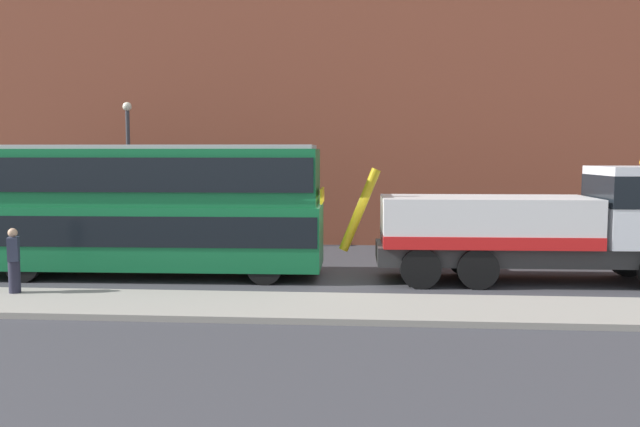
# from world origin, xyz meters

# --- Properties ---
(ground_plane) EXTENTS (120.00, 120.00, 0.00)m
(ground_plane) POSITION_xyz_m (0.00, 0.00, 0.00)
(ground_plane) COLOR #38383D
(near_kerb) EXTENTS (60.00, 2.80, 0.15)m
(near_kerb) POSITION_xyz_m (0.00, -4.20, 0.07)
(near_kerb) COLOR gray
(near_kerb) RESTS_ON ground_plane
(building_facade) EXTENTS (60.00, 1.50, 16.00)m
(building_facade) POSITION_xyz_m (0.00, 8.03, 8.07)
(building_facade) COLOR brown
(building_facade) RESTS_ON ground_plane
(recovery_tow_truck) EXTENTS (10.17, 2.86, 3.67)m
(recovery_tow_truck) POSITION_xyz_m (5.82, -0.14, 1.76)
(recovery_tow_truck) COLOR #2D2D2D
(recovery_tow_truck) RESTS_ON ground_plane
(double_decker_bus) EXTENTS (11.10, 2.82, 4.06)m
(double_decker_bus) POSITION_xyz_m (-6.33, -0.15, 2.23)
(double_decker_bus) COLOR #146B38
(double_decker_bus) RESTS_ON ground_plane
(pedestrian_onlooker) EXTENTS (0.39, 0.47, 1.71)m
(pedestrian_onlooker) POSITION_xyz_m (-8.67, -3.47, 0.99)
(pedestrian_onlooker) COLOR #232333
(pedestrian_onlooker) RESTS_ON near_kerb
(street_lamp) EXTENTS (0.36, 0.36, 5.83)m
(street_lamp) POSITION_xyz_m (-8.99, 5.83, 3.47)
(street_lamp) COLOR #38383D
(street_lamp) RESTS_ON ground_plane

